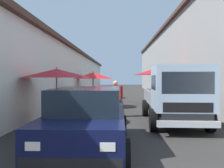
% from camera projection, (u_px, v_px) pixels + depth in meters
% --- Properties ---
extents(ground, '(90.00, 90.00, 0.00)m').
position_uv_depth(ground, '(124.00, 105.00, 14.92)').
color(ground, '#33302D').
extents(building_left_whitewash, '(49.80, 7.50, 4.01)m').
position_uv_depth(building_left_whitewash, '(25.00, 74.00, 17.34)').
color(building_left_whitewash, silver).
rests_on(building_left_whitewash, ground).
extents(fruit_stall_far_left, '(2.55, 2.55, 2.34)m').
position_uv_depth(fruit_stall_far_left, '(154.00, 76.00, 15.28)').
color(fruit_stall_far_left, '#9E9EA3').
rests_on(fruit_stall_far_left, ground).
extents(fruit_stall_near_right, '(2.47, 2.47, 2.10)m').
position_uv_depth(fruit_stall_near_right, '(57.00, 80.00, 8.59)').
color(fruit_stall_near_right, '#9E9EA3').
rests_on(fruit_stall_near_right, ground).
extents(fruit_stall_far_right, '(2.63, 2.63, 2.21)m').
position_uv_depth(fruit_stall_far_right, '(93.00, 78.00, 19.57)').
color(fruit_stall_far_right, '#9E9EA3').
rests_on(fruit_stall_far_right, ground).
extents(fruit_stall_mid_lane, '(2.29, 2.29, 2.08)m').
position_uv_depth(fruit_stall_mid_lane, '(93.00, 81.00, 13.42)').
color(fruit_stall_mid_lane, '#9E9EA3').
rests_on(fruit_stall_mid_lane, ground).
extents(hatchback_car, '(3.91, 1.92, 1.45)m').
position_uv_depth(hatchback_car, '(87.00, 118.00, 5.66)').
color(hatchback_car, '#0F1438').
rests_on(hatchback_car, ground).
extents(delivery_truck, '(4.96, 2.06, 2.08)m').
position_uv_depth(delivery_truck, '(177.00, 97.00, 8.14)').
color(delivery_truck, black).
rests_on(delivery_truck, ground).
extents(vendor_by_crates, '(0.25, 0.63, 1.58)m').
position_uv_depth(vendor_by_crates, '(116.00, 96.00, 10.17)').
color(vendor_by_crates, navy).
rests_on(vendor_by_crates, ground).
extents(plastic_stool, '(0.30, 0.30, 0.43)m').
position_uv_depth(plastic_stool, '(99.00, 107.00, 11.31)').
color(plastic_stool, '#194CB2').
rests_on(plastic_stool, ground).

